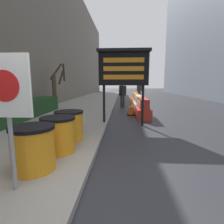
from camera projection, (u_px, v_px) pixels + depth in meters
The scene contains 17 objects.
ground_plane at pixel (80, 199), 2.51m from camera, with size 120.00×120.00×0.00m, color #2D2D33.
building_left_facade at pixel (45, 19), 11.50m from camera, with size 0.40×50.40×11.72m.
hedge_strip at pixel (10, 113), 6.73m from camera, with size 0.90×7.68×0.78m.
bare_tree at pixel (56, 86), 11.05m from camera, with size 1.26×1.26×2.78m.
barrel_drum_foreground at pixel (33, 148), 3.05m from camera, with size 0.75×0.75×0.79m.
barrel_drum_middle at pixel (58, 134), 3.86m from camera, with size 0.75×0.75×0.79m.
barrel_drum_back at pixel (69, 125), 4.68m from camera, with size 0.75×0.75×0.79m.
warning_sign at pixel (6, 96), 2.31m from camera, with size 0.69×0.08×1.90m.
message_board at pixel (124, 69), 6.57m from camera, with size 2.00×0.36×2.90m.
jersey_barrier_red_striped at pixel (143, 109), 8.58m from camera, with size 0.64×1.96×0.94m.
jersey_barrier_cream at pixel (139, 104), 10.81m from camera, with size 0.59×1.93×0.91m.
jersey_barrier_orange_far at pixel (136, 101), 12.87m from camera, with size 0.52×1.73×0.90m.
jersey_barrier_orange_near at pixel (134, 98), 15.13m from camera, with size 0.53×1.97×0.88m.
traffic_cone_near at pixel (131, 108), 9.18m from camera, with size 0.44×0.44×0.79m.
traffic_light_near_curb at pixel (121, 74), 18.31m from camera, with size 0.28×0.45×3.63m.
pedestrian_worker at pixel (139, 89), 18.64m from camera, with size 0.53×0.49×1.75m.
pedestrian_passerby at pixel (123, 93), 12.05m from camera, with size 0.50×0.52×1.73m.
Camera 1 is at (0.60, -2.24, 1.63)m, focal length 28.00 mm.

